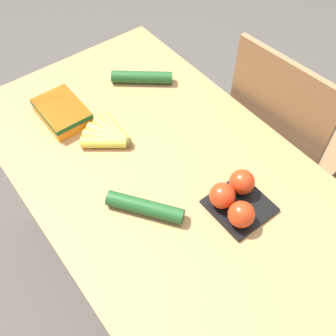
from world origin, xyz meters
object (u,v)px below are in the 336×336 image
Objects in this scene: tomato_pack at (236,199)px; cucumber_near at (142,77)px; carrot_bag at (62,111)px; banana_bunch at (109,135)px; cucumber_far at (145,207)px; chair at (282,146)px.

tomato_pack is 0.59m from cucumber_near.
banana_bunch is at bearing 21.56° from carrot_bag.
tomato_pack is 0.63m from carrot_bag.
cucumber_near is at bearing 123.63° from banana_bunch.
cucumber_far is (0.46, 0.00, -0.01)m from carrot_bag.
carrot_bag is at bearing -160.75° from tomato_pack.
tomato_pack is at bearing 18.28° from banana_bunch.
banana_bunch is at bearing -161.72° from tomato_pack.
cucumber_far is (-0.14, -0.21, -0.02)m from tomato_pack.
banana_bunch is 0.45m from tomato_pack.
carrot_bag is 0.96× the size of cucumber_near.
banana_bunch is 0.19m from carrot_bag.
tomato_pack reaches higher than carrot_bag.
tomato_pack is 0.25m from cucumber_far.
tomato_pack is at bearing 56.25° from cucumber_far.
chair reaches higher than tomato_pack.
tomato_pack is at bearing 19.25° from carrot_bag.
cucumber_far is at bearing -123.75° from tomato_pack.
banana_bunch is 0.84× the size of carrot_bag.
tomato_pack is at bearing -9.80° from cucumber_near.
chair is 5.20× the size of carrot_bag.
chair is 0.61m from cucumber_near.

